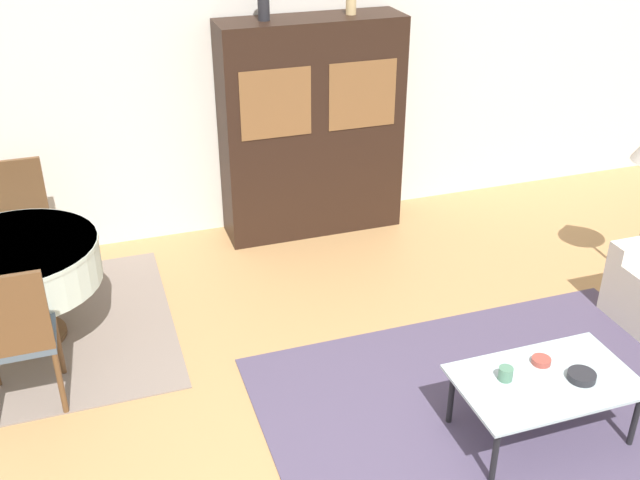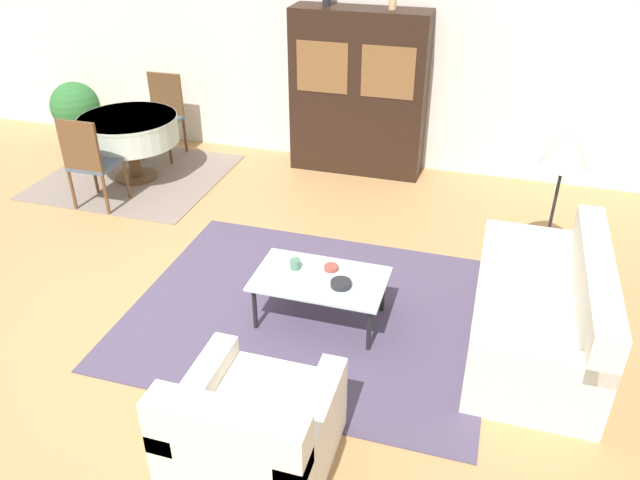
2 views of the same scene
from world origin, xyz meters
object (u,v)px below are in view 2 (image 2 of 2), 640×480
object	(u,v)px
armchair	(252,434)
vase_short	(393,1)
couch	(542,315)
floor_lamp	(565,153)
dining_table	(129,130)
bowl	(341,284)
potted_plant	(76,108)
dining_chair_near	(89,159)
coffee_table	(320,282)
bowl_small	(331,268)
cup	(295,264)
dining_chair_far	(163,111)
display_cabinet	(358,93)

from	to	relation	value
armchair	vase_short	world-z (taller)	vase_short
couch	floor_lamp	bearing A→B (deg)	-2.18
couch	dining_table	bearing A→B (deg)	68.17
bowl	potted_plant	size ratio (longest dim) A/B	0.20
dining_chair_near	armchair	bearing A→B (deg)	-43.13
armchair	floor_lamp	world-z (taller)	floor_lamp
coffee_table	dining_table	distance (m)	3.49
bowl_small	potted_plant	bearing A→B (deg)	148.07
cup	vase_short	xyz separation A→B (m)	(0.13, 2.93, 1.52)
coffee_table	bowl	distance (m)	0.20
coffee_table	potted_plant	world-z (taller)	potted_plant
bowl	dining_chair_far	bearing A→B (deg)	137.21
display_cabinet	vase_short	distance (m)	1.08
vase_short	coffee_table	bearing A→B (deg)	-88.20
coffee_table	potted_plant	size ratio (longest dim) A/B	1.26
cup	armchair	bearing A→B (deg)	-80.53
coffee_table	potted_plant	distance (m)	4.98
armchair	vase_short	distance (m)	4.82
floor_lamp	display_cabinet	bearing A→B (deg)	141.69
bowl	vase_short	bearing A→B (deg)	95.23
display_cabinet	dining_chair_far	distance (m)	2.47
armchair	dining_chair_near	distance (m)	3.98
armchair	bowl	size ratio (longest dim) A/B	5.62
coffee_table	vase_short	world-z (taller)	vase_short
floor_lamp	potted_plant	xyz separation A→B (m)	(-5.87, 1.46, -0.66)
display_cabinet	dining_chair_near	distance (m)	3.05
floor_lamp	potted_plant	distance (m)	6.08
coffee_table	floor_lamp	world-z (taller)	floor_lamp
display_cabinet	floor_lamp	world-z (taller)	display_cabinet
display_cabinet	bowl_small	world-z (taller)	display_cabinet
display_cabinet	dining_chair_near	size ratio (longest dim) A/B	1.87
dining_table	bowl	world-z (taller)	dining_table
armchair	dining_chair_far	size ratio (longest dim) A/B	0.90
bowl_small	dining_table	bearing A→B (deg)	147.72
coffee_table	dining_chair_near	size ratio (longest dim) A/B	1.03
dining_chair_near	potted_plant	bearing A→B (deg)	129.56
bowl_small	vase_short	distance (m)	3.26
display_cabinet	armchair	bearing A→B (deg)	-84.03
display_cabinet	bowl	world-z (taller)	display_cabinet
vase_short	display_cabinet	bearing A→B (deg)	-179.84
couch	dining_chair_near	bearing A→B (deg)	77.11
potted_plant	coffee_table	bearing A→B (deg)	-33.60
armchair	cup	distance (m)	1.62
vase_short	potted_plant	xyz separation A→B (m)	(-4.05, -0.25, -1.49)
dining_table	bowl	distance (m)	3.67
bowl	bowl_small	world-z (taller)	bowl
display_cabinet	dining_chair_far	bearing A→B (deg)	-174.18
dining_chair_near	floor_lamp	xyz separation A→B (m)	(4.58, 0.10, 0.57)
armchair	cup	bearing A→B (deg)	99.47
dining_table	vase_short	distance (m)	3.25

